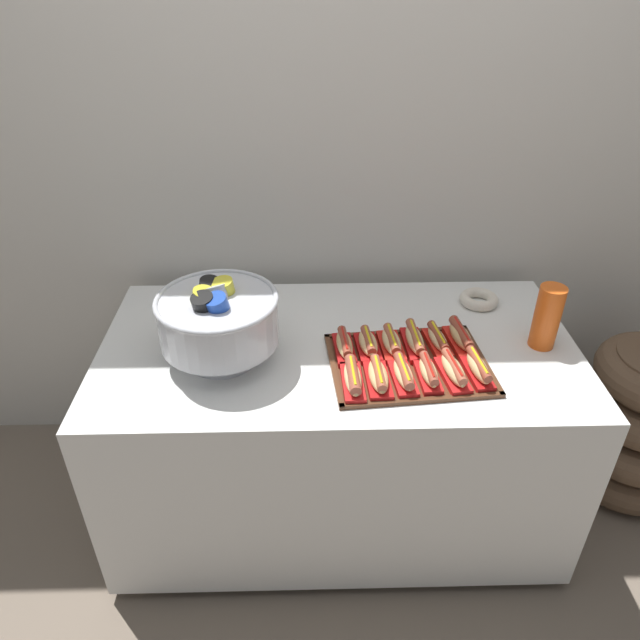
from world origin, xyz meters
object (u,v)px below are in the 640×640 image
object	(u,v)px
floor_vase	(638,422)
hot_dog_0	(353,378)
donut	(479,299)
hot_dog_3	(428,373)
hot_dog_9	(415,340)
hot_dog_6	(344,345)
hot_dog_4	(453,371)
hot_dog_1	(378,377)
serving_tray	(408,365)
hot_dog_10	(438,340)
buffet_table	(337,426)
hot_dog_5	(478,368)
hot_dog_2	(403,375)
punch_bowl	(218,318)
hot_dog_8	(391,342)
cup_stack	(547,317)
hot_dog_7	(368,344)
hot_dog_11	(461,337)

from	to	relation	value
floor_vase	hot_dog_0	distance (m)	1.29
donut	hot_dog_3	bearing A→B (deg)	-120.93
hot_dog_9	hot_dog_6	bearing A→B (deg)	-175.06
hot_dog_9	hot_dog_4	bearing A→B (deg)	-60.62
hot_dog_1	hot_dog_3	xyz separation A→B (m)	(0.15, 0.01, 0.00)
serving_tray	hot_dog_9	world-z (taller)	hot_dog_9
floor_vase	hot_dog_10	size ratio (longest dim) A/B	7.00
buffet_table	hot_dog_5	world-z (taller)	hot_dog_5
floor_vase	hot_dog_0	world-z (taller)	floor_vase
serving_tray	hot_dog_3	size ratio (longest dim) A/B	3.22
hot_dog_1	hot_dog_9	bearing A→B (deg)	52.67
hot_dog_2	hot_dog_5	world-z (taller)	hot_dog_5
hot_dog_3	punch_bowl	world-z (taller)	punch_bowl
hot_dog_3	hot_dog_8	size ratio (longest dim) A/B	0.95
buffet_table	hot_dog_2	bearing A→B (deg)	-49.32
hot_dog_2	cup_stack	size ratio (longest dim) A/B	0.80
hot_dog_5	hot_dog_7	distance (m)	0.34
floor_vase	cup_stack	size ratio (longest dim) A/B	5.38
hot_dog_6	hot_dog_9	bearing A→B (deg)	4.94
hot_dog_9	cup_stack	world-z (taller)	cup_stack
hot_dog_7	serving_tray	bearing A→B (deg)	-31.31
buffet_table	hot_dog_6	distance (m)	0.40
hot_dog_2	hot_dog_9	distance (m)	0.18
hot_dog_0	hot_dog_1	bearing A→B (deg)	4.94
hot_dog_9	hot_dog_7	bearing A→B (deg)	-175.06
hot_dog_10	donut	size ratio (longest dim) A/B	1.19
hot_dog_2	punch_bowl	distance (m)	0.58
hot_dog_2	hot_dog_11	size ratio (longest dim) A/B	0.97
hot_dog_1	punch_bowl	distance (m)	0.51
hot_dog_11	hot_dog_3	bearing A→B (deg)	-127.33
hot_dog_4	punch_bowl	bearing A→B (deg)	169.72
hot_dog_2	hot_dog_4	distance (m)	0.15
floor_vase	cup_stack	world-z (taller)	floor_vase
hot_dog_2	cup_stack	bearing A→B (deg)	21.48
hot_dog_6	hot_dog_2	bearing A→B (deg)	-42.79
floor_vase	hot_dog_7	bearing A→B (deg)	-172.10
hot_dog_7	punch_bowl	distance (m)	0.47
serving_tray	hot_dog_3	world-z (taller)	hot_dog_3
serving_tray	hot_dog_8	distance (m)	0.09
hot_dog_6	donut	size ratio (longest dim) A/B	1.24
hot_dog_1	punch_bowl	world-z (taller)	punch_bowl
donut	hot_dog_8	bearing A→B (deg)	-141.42
hot_dog_1	hot_dog_7	bearing A→B (deg)	94.94
hot_dog_4	hot_dog_1	bearing A→B (deg)	-175.06
hot_dog_2	donut	world-z (taller)	hot_dog_2
hot_dog_1	donut	bearing A→B (deg)	47.60
serving_tray	hot_dog_7	world-z (taller)	hot_dog_7
hot_dog_2	serving_tray	bearing A→B (deg)	70.50
hot_dog_0	hot_dog_6	bearing A→B (deg)	94.94
hot_dog_2	hot_dog_11	world-z (taller)	hot_dog_11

